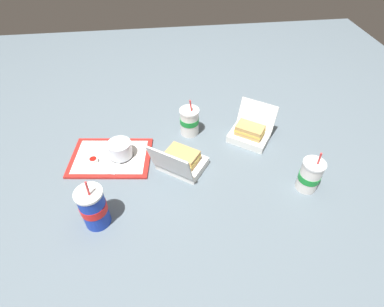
% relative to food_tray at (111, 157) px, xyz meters
% --- Properties ---
extents(ground_plane, '(3.20, 3.20, 0.00)m').
position_rel_food_tray_xyz_m(ground_plane, '(0.39, -0.06, -0.01)').
color(ground_plane, slate).
extents(food_tray, '(0.40, 0.30, 0.01)m').
position_rel_food_tray_xyz_m(food_tray, '(0.00, 0.00, 0.00)').
color(food_tray, red).
rests_on(food_tray, ground_plane).
extents(cake_container, '(0.11, 0.11, 0.08)m').
position_rel_food_tray_xyz_m(cake_container, '(0.05, -0.00, 0.04)').
color(cake_container, black).
rests_on(cake_container, food_tray).
extents(ketchup_cup, '(0.04, 0.04, 0.02)m').
position_rel_food_tray_xyz_m(ketchup_cup, '(-0.07, -0.03, 0.02)').
color(ketchup_cup, white).
rests_on(ketchup_cup, food_tray).
extents(napkin_stack, '(0.12, 0.12, 0.00)m').
position_rel_food_tray_xyz_m(napkin_stack, '(-0.01, -0.06, 0.01)').
color(napkin_stack, white).
rests_on(napkin_stack, food_tray).
extents(plastic_fork, '(0.11, 0.01, 0.00)m').
position_rel_food_tray_xyz_m(plastic_fork, '(-0.06, 0.09, 0.01)').
color(plastic_fork, white).
rests_on(plastic_fork, food_tray).
extents(clamshell_sandwich_front, '(0.26, 0.26, 0.17)m').
position_rel_food_tray_xyz_m(clamshell_sandwich_front, '(0.68, 0.05, 0.04)').
color(clamshell_sandwich_front, white).
rests_on(clamshell_sandwich_front, ground_plane).
extents(clamshell_sandwich_left, '(0.28, 0.28, 0.18)m').
position_rel_food_tray_xyz_m(clamshell_sandwich_left, '(0.32, -0.10, 0.04)').
color(clamshell_sandwich_left, white).
rests_on(clamshell_sandwich_left, ground_plane).
extents(soda_cup_front, '(0.09, 0.09, 0.21)m').
position_rel_food_tray_xyz_m(soda_cup_front, '(0.84, -0.28, 0.07)').
color(soda_cup_front, white).
rests_on(soda_cup_front, ground_plane).
extents(soda_cup_center, '(0.10, 0.10, 0.24)m').
position_rel_food_tray_xyz_m(soda_cup_center, '(-0.02, -0.35, 0.08)').
color(soda_cup_center, '#1938B7').
rests_on(soda_cup_center, ground_plane).
extents(soda_cup_corner, '(0.10, 0.10, 0.20)m').
position_rel_food_tray_xyz_m(soda_cup_corner, '(0.39, 0.14, 0.07)').
color(soda_cup_corner, white).
rests_on(soda_cup_corner, ground_plane).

